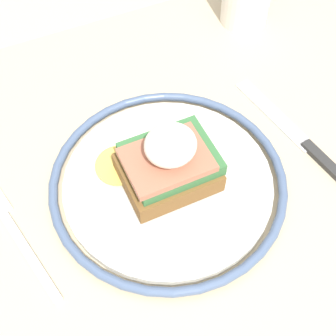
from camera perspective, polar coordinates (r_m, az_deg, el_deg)
dining_table at (r=0.60m, az=0.80°, el=-12.91°), size 0.94×0.70×0.72m
plate at (r=0.51m, az=-0.00°, el=-1.73°), size 0.26×0.26×0.02m
sandwich at (r=0.48m, az=-0.00°, el=0.73°), size 0.12×0.10×0.08m
fork at (r=0.51m, az=-17.88°, el=-7.87°), size 0.05×0.15×0.00m
knife at (r=0.57m, az=16.38°, el=2.86°), size 0.04×0.21×0.01m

